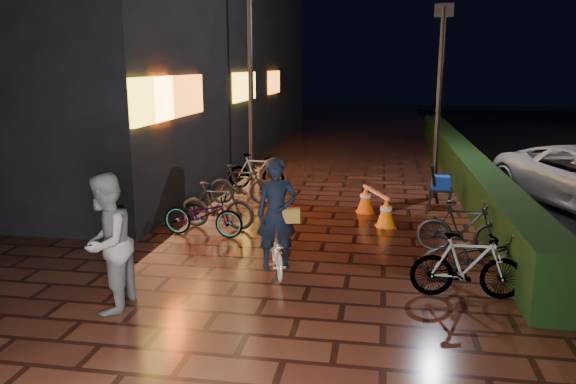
% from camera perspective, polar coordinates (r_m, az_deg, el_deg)
% --- Properties ---
extents(ground, '(80.00, 80.00, 0.00)m').
position_cam_1_polar(ground, '(9.64, 3.00, -7.08)').
color(ground, '#381911').
rests_on(ground, ground).
extents(hedge, '(0.70, 20.00, 1.00)m').
position_cam_1_polar(hedge, '(17.39, 17.02, 3.02)').
color(hedge, black).
rests_on(hedge, ground).
extents(bystander_person, '(0.74, 0.94, 1.90)m').
position_cam_1_polar(bystander_person, '(7.89, -17.98, -4.98)').
color(bystander_person, slate).
rests_on(bystander_person, ground).
extents(storefront_block, '(12.09, 22.00, 9.00)m').
position_cam_1_polar(storefront_block, '(23.08, -18.20, 15.18)').
color(storefront_block, black).
rests_on(storefront_block, ground).
extents(lamp_post_hedge, '(0.45, 0.20, 4.69)m').
position_cam_1_polar(lamp_post_hedge, '(14.32, 15.10, 9.57)').
color(lamp_post_hedge, black).
rests_on(lamp_post_hedge, ground).
extents(lamp_post_sf, '(0.54, 0.17, 5.65)m').
position_cam_1_polar(lamp_post_sf, '(16.55, -3.82, 12.15)').
color(lamp_post_sf, black).
rests_on(lamp_post_sf, ground).
extents(cyclist, '(0.81, 1.39, 1.88)m').
position_cam_1_polar(cyclist, '(8.90, -1.16, -4.02)').
color(cyclist, silver).
rests_on(cyclist, ground).
extents(traffic_barrier, '(0.91, 1.56, 0.64)m').
position_cam_1_polar(traffic_barrier, '(12.27, 8.85, -1.32)').
color(traffic_barrier, orange).
rests_on(traffic_barrier, ground).
extents(cart_assembly, '(0.58, 0.58, 1.06)m').
position_cam_1_polar(cart_assembly, '(13.62, 15.20, 0.76)').
color(cart_assembly, black).
rests_on(cart_assembly, ground).
extents(parked_bikes_storefront, '(1.77, 4.99, 0.96)m').
position_cam_1_polar(parked_bikes_storefront, '(12.70, -5.82, -0.07)').
color(parked_bikes_storefront, black).
rests_on(parked_bikes_storefront, ground).
extents(parked_bikes_hedge, '(1.87, 2.53, 0.96)m').
position_cam_1_polar(parked_bikes_hedge, '(9.26, 17.98, -5.53)').
color(parked_bikes_hedge, black).
rests_on(parked_bikes_hedge, ground).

